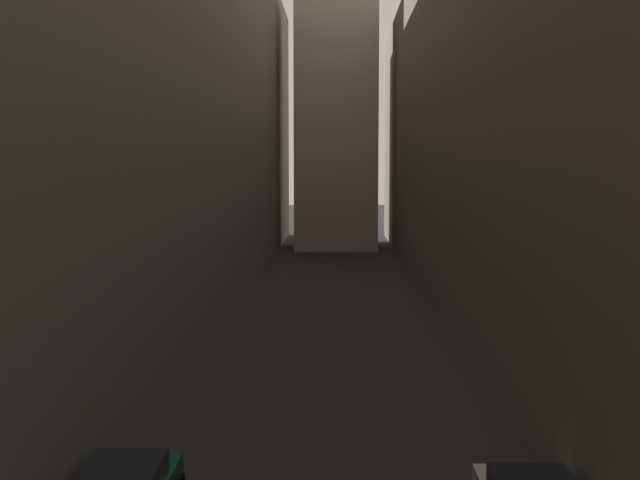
# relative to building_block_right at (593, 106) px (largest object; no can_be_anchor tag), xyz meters

# --- Properties ---
(ground_plane) EXTENTS (264.00, 264.00, 0.00)m
(ground_plane) POSITION_rel_building_block_right_xyz_m (-13.19, -2.00, -10.95)
(ground_plane) COLOR #232326
(building_block_left) EXTENTS (10.37, 108.00, 24.41)m
(building_block_left) POSITION_rel_building_block_right_xyz_m (-23.87, 0.00, 1.26)
(building_block_left) COLOR slate
(building_block_left) RESTS_ON ground
(building_block_right) EXTENTS (15.37, 108.00, 21.90)m
(building_block_right) POSITION_rel_building_block_right_xyz_m (0.00, 0.00, 0.00)
(building_block_right) COLOR #60594F
(building_block_right) RESTS_ON ground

